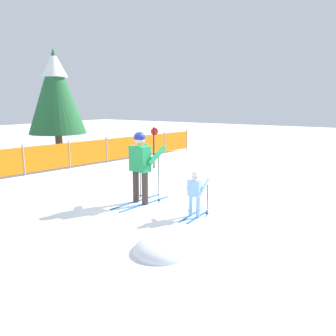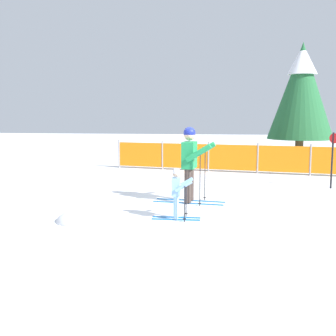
{
  "view_description": "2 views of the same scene",
  "coord_description": "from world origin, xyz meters",
  "px_view_note": "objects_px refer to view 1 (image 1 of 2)",
  "views": [
    {
      "loc": [
        -6.05,
        -4.92,
        2.46
      ],
      "look_at": [
        -0.06,
        -0.99,
        1.02
      ],
      "focal_mm": 35.0,
      "sensor_mm": 36.0,
      "label": 1
    },
    {
      "loc": [
        0.82,
        -9.78,
        2.12
      ],
      "look_at": [
        -0.25,
        -1.23,
        0.96
      ],
      "focal_mm": 45.0,
      "sensor_mm": 36.0,
      "label": 2
    }
  ],
  "objects_px": {
    "safety_fence": "(89,152)",
    "conifer_far": "(56,90)",
    "skier_child": "(195,190)",
    "skier_adult": "(141,161)",
    "trail_marker": "(154,143)"
  },
  "relations": [
    {
      "from": "safety_fence",
      "to": "conifer_far",
      "type": "distance_m",
      "value": 4.1
    },
    {
      "from": "skier_child",
      "to": "safety_fence",
      "type": "xyz_separation_m",
      "value": [
        2.96,
        6.38,
        -0.06
      ]
    },
    {
      "from": "skier_adult",
      "to": "conifer_far",
      "type": "height_order",
      "value": "conifer_far"
    },
    {
      "from": "skier_child",
      "to": "trail_marker",
      "type": "height_order",
      "value": "trail_marker"
    },
    {
      "from": "skier_child",
      "to": "trail_marker",
      "type": "xyz_separation_m",
      "value": [
        3.91,
        3.89,
        0.36
      ]
    },
    {
      "from": "safety_fence",
      "to": "trail_marker",
      "type": "bearing_deg",
      "value": -69.22
    },
    {
      "from": "safety_fence",
      "to": "skier_child",
      "type": "bearing_deg",
      "value": -114.9
    },
    {
      "from": "safety_fence",
      "to": "trail_marker",
      "type": "distance_m",
      "value": 2.7
    },
    {
      "from": "conifer_far",
      "to": "safety_fence",
      "type": "bearing_deg",
      "value": -108.72
    },
    {
      "from": "trail_marker",
      "to": "skier_child",
      "type": "bearing_deg",
      "value": -135.16
    },
    {
      "from": "skier_child",
      "to": "safety_fence",
      "type": "distance_m",
      "value": 7.04
    },
    {
      "from": "safety_fence",
      "to": "trail_marker",
      "type": "height_order",
      "value": "trail_marker"
    },
    {
      "from": "trail_marker",
      "to": "conifer_far",
      "type": "bearing_deg",
      "value": 88.93
    },
    {
      "from": "safety_fence",
      "to": "conifer_far",
      "type": "relative_size",
      "value": 2.46
    },
    {
      "from": "skier_child",
      "to": "trail_marker",
      "type": "distance_m",
      "value": 5.52
    }
  ]
}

